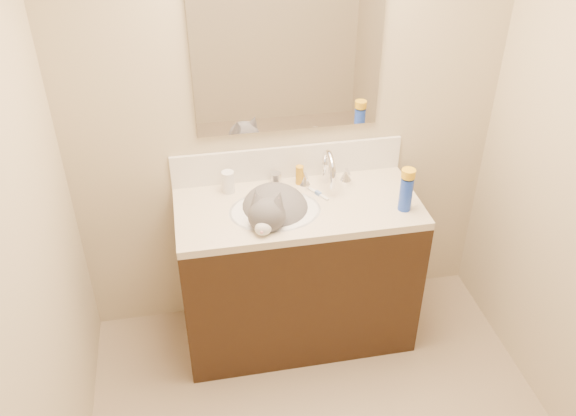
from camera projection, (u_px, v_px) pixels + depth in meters
name	position (u px, v px, depth m)	size (l,w,h in m)	color
room_shell	(365.00, 209.00, 1.83)	(2.24, 2.54, 2.52)	#BCAC8C
vanity_cabinet	(297.00, 275.00, 3.23)	(1.20, 0.55, 0.82)	black
counter_slab	(298.00, 208.00, 2.99)	(1.20, 0.55, 0.04)	beige
basin	(275.00, 222.00, 2.97)	(0.45, 0.36, 0.14)	white
faucet	(328.00, 172.00, 3.07)	(0.28, 0.20, 0.21)	silver
cat	(274.00, 212.00, 2.95)	(0.45, 0.51, 0.35)	#4D4B4D
backsplash	(288.00, 162.00, 3.14)	(1.20, 0.02, 0.18)	silver
mirror	(288.00, 51.00, 2.81)	(0.90, 0.02, 0.80)	white
pill_bottle	(228.00, 182.00, 3.04)	(0.06, 0.06, 0.11)	silver
pill_label	(228.00, 184.00, 3.05)	(0.06, 0.06, 0.04)	orange
silver_jar	(276.00, 178.00, 3.12)	(0.05, 0.05, 0.06)	#B7B7BC
amber_bottle	(300.00, 175.00, 3.11)	(0.04, 0.04, 0.10)	orange
toothbrush	(318.00, 194.00, 3.05)	(0.02, 0.14, 0.01)	silver
toothbrush_head	(318.00, 193.00, 3.05)	(0.02, 0.03, 0.02)	#5A7CC0
spray_can	(406.00, 194.00, 2.90)	(0.06, 0.06, 0.17)	#1B3EC0
spray_cap	(408.00, 173.00, 2.83)	(0.07, 0.07, 0.04)	gold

